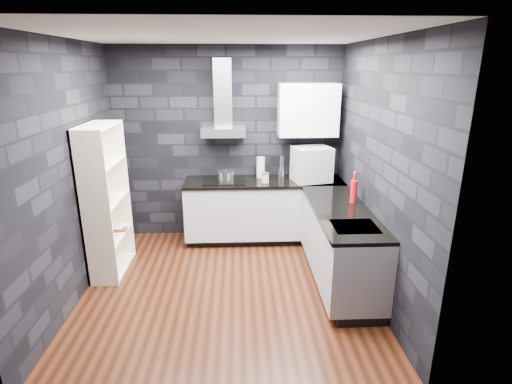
{
  "coord_description": "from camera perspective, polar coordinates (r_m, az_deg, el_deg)",
  "views": [
    {
      "loc": [
        0.15,
        -4.03,
        2.43
      ],
      "look_at": [
        0.35,
        0.45,
        1.0
      ],
      "focal_mm": 28.0,
      "sensor_mm": 36.0,
      "label": 1
    }
  ],
  "objects": [
    {
      "name": "toekick_right",
      "position": [
        4.92,
        12.04,
        -11.71
      ],
      "size": [
        0.5,
        1.78,
        0.1
      ],
      "primitive_type": "cube",
      "color": "black",
      "rests_on": "ground"
    },
    {
      "name": "utensil_crock",
      "position": [
        5.66,
        3.62,
        2.56
      ],
      "size": [
        0.09,
        0.09,
        0.12
      ],
      "primitive_type": "cylinder",
      "rotation": [
        0.0,
        0.0,
        0.05
      ],
      "color": "#B1B1B5",
      "rests_on": "counter_back_top"
    },
    {
      "name": "wall_back",
      "position": [
        5.76,
        -4.03,
        6.83
      ],
      "size": [
        3.2,
        0.05,
        2.7
      ],
      "primitive_type": "cube",
      "color": "black",
      "rests_on": "ground"
    },
    {
      "name": "bookshelf",
      "position": [
        5.03,
        -20.63,
        -1.23
      ],
      "size": [
        0.36,
        0.81,
        1.8
      ],
      "primitive_type": "cube",
      "rotation": [
        0.0,
        0.0,
        0.02
      ],
      "color": "#F7ECCD",
      "rests_on": "ground"
    },
    {
      "name": "hood_body",
      "position": [
        5.54,
        -4.64,
        8.58
      ],
      "size": [
        0.6,
        0.34,
        0.12
      ],
      "primitive_type": "cube",
      "color": "#B6B6BB",
      "rests_on": "wall_back"
    },
    {
      "name": "sink_rim",
      "position": [
        4.11,
        13.95,
        -4.84
      ],
      "size": [
        0.44,
        0.4,
        0.01
      ],
      "primitive_type": "cube",
      "color": "#B6B6BB",
      "rests_on": "counter_right_top"
    },
    {
      "name": "red_bottle",
      "position": [
        4.76,
        13.78,
        0.06
      ],
      "size": [
        0.09,
        0.09,
        0.27
      ],
      "primitive_type": "cylinder",
      "rotation": [
        0.0,
        0.0,
        -0.22
      ],
      "color": "#B61113",
      "rests_on": "counter_right_top"
    },
    {
      "name": "wall_front",
      "position": [
        2.64,
        -5.63,
        -6.55
      ],
      "size": [
        3.2,
        0.05,
        2.7
      ],
      "primitive_type": "cube",
      "color": "black",
      "rests_on": "ground"
    },
    {
      "name": "wall_left",
      "position": [
        4.54,
        -25.51,
        2.15
      ],
      "size": [
        0.05,
        3.2,
        2.7
      ],
      "primitive_type": "cube",
      "color": "black",
      "rests_on": "ground"
    },
    {
      "name": "ground",
      "position": [
        4.71,
        -4.13,
        -13.43
      ],
      "size": [
        3.2,
        3.2,
        0.0
      ],
      "primitive_type": "plane",
      "color": "#421C0F"
    },
    {
      "name": "counter_corner_top",
      "position": [
        5.67,
        9.25,
        1.58
      ],
      "size": [
        0.62,
        0.62,
        0.04
      ],
      "primitive_type": "cube",
      "color": "black",
      "rests_on": "counter_right_cab"
    },
    {
      "name": "fruit_bowl",
      "position": [
        4.9,
        -21.11,
        -1.3
      ],
      "size": [
        0.27,
        0.27,
        0.06
      ],
      "primitive_type": "imported",
      "rotation": [
        0.0,
        0.0,
        0.21
      ],
      "color": "silver",
      "rests_on": "bookshelf"
    },
    {
      "name": "wall_right",
      "position": [
        4.43,
        17.01,
        2.77
      ],
      "size": [
        0.05,
        3.2,
        2.7
      ],
      "primitive_type": "cube",
      "color": "black",
      "rests_on": "ground"
    },
    {
      "name": "appliance_garage",
      "position": [
        5.53,
        7.94,
        3.86
      ],
      "size": [
        0.56,
        0.48,
        0.49
      ],
      "primitive_type": "cube",
      "rotation": [
        0.0,
        0.0,
        0.22
      ],
      "color": "#AFB1B7",
      "rests_on": "counter_back_top"
    },
    {
      "name": "cooktop",
      "position": [
        5.55,
        -4.52,
        1.69
      ],
      "size": [
        0.58,
        0.5,
        0.01
      ],
      "primitive_type": "cube",
      "color": "black",
      "rests_on": "counter_back_top"
    },
    {
      "name": "book_second",
      "position": [
        5.32,
        -19.59,
        -3.61
      ],
      "size": [
        0.14,
        0.07,
        0.2
      ],
      "primitive_type": "imported",
      "rotation": [
        0.0,
        0.0,
        -0.39
      ],
      "color": "#B2B2B2",
      "rests_on": "bookshelf"
    },
    {
      "name": "book_red",
      "position": [
        5.28,
        -19.69,
        -4.0
      ],
      "size": [
        0.16,
        0.05,
        0.22
      ],
      "primitive_type": "imported",
      "rotation": [
        0.0,
        0.0,
        0.2
      ],
      "color": "maroon",
      "rests_on": "bookshelf"
    },
    {
      "name": "pot",
      "position": [
        5.44,
        -4.37,
        2.17
      ],
      "size": [
        0.27,
        0.27,
        0.14
      ],
      "primitive_type": "cylinder",
      "rotation": [
        0.0,
        0.0,
        0.22
      ],
      "color": "#B1B1B5",
      "rests_on": "cooktop"
    },
    {
      "name": "counter_back_cab",
      "position": [
        5.69,
        1.13,
        -2.37
      ],
      "size": [
        2.2,
        0.6,
        0.76
      ],
      "primitive_type": "cube",
      "color": "#B4B4B8",
      "rests_on": "ground"
    },
    {
      "name": "counter_right_cab",
      "position": [
        4.71,
        11.9,
        -7.18
      ],
      "size": [
        0.6,
        1.8,
        0.76
      ],
      "primitive_type": "cube",
      "color": "#B4B4B8",
      "rests_on": "ground"
    },
    {
      "name": "toekick_back",
      "position": [
        5.89,
        1.08,
        -6.17
      ],
      "size": [
        2.18,
        0.5,
        0.1
      ],
      "primitive_type": "cube",
      "color": "black",
      "rests_on": "ground"
    },
    {
      "name": "counter_right_top",
      "position": [
        4.56,
        12.1,
        -2.61
      ],
      "size": [
        0.62,
        1.8,
        0.04
      ],
      "primitive_type": "cube",
      "color": "black",
      "rests_on": "counter_right_cab"
    },
    {
      "name": "counter_back_top",
      "position": [
        5.56,
        1.16,
        1.47
      ],
      "size": [
        2.2,
        0.62,
        0.04
      ],
      "primitive_type": "cube",
      "color": "black",
      "rests_on": "counter_back_cab"
    },
    {
      "name": "upper_cabinet",
      "position": [
        5.57,
        7.43,
        11.56
      ],
      "size": [
        0.8,
        0.35,
        0.7
      ],
      "primitive_type": "cube",
      "color": "white",
      "rests_on": "wall_back"
    },
    {
      "name": "ceiling",
      "position": [
        4.04,
        -5.02,
        21.43
      ],
      "size": [
        3.2,
        3.2,
        0.0
      ],
      "primitive_type": "plane",
      "rotation": [
        3.14,
        0.0,
        0.0
      ],
      "color": "silver"
    },
    {
      "name": "hood_chimney",
      "position": [
        5.55,
        -4.75,
        13.9
      ],
      "size": [
        0.24,
        0.2,
        0.9
      ],
      "primitive_type": "cube",
      "color": "#B6B6BB",
      "rests_on": "hood_body"
    },
    {
      "name": "storage_jar",
      "position": [
        5.43,
        1.34,
        1.98
      ],
      "size": [
        0.12,
        0.12,
        0.12
      ],
      "primitive_type": "cylinder",
      "rotation": [
        0.0,
        0.0,
        -0.32
      ],
      "color": "tan",
      "rests_on": "counter_back_top"
    },
    {
      "name": "glass_vase",
      "position": [
        5.66,
        0.68,
        3.54
      ],
      "size": [
        0.14,
        0.14,
        0.29
      ],
      "primitive_type": "cylinder",
      "rotation": [
        0.0,
        0.0,
        -0.2
      ],
      "color": "silver",
      "rests_on": "counter_back_top"
    }
  ]
}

